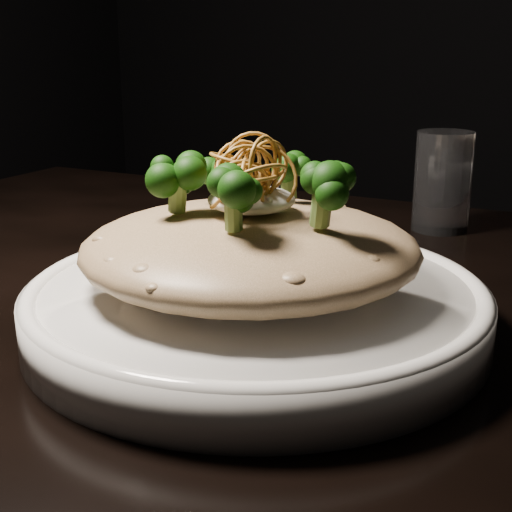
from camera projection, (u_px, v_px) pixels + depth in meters
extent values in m
cube|color=black|center=(244.00, 319.00, 0.58)|extent=(1.10, 0.80, 0.04)
cylinder|color=black|center=(80.00, 413.00, 1.18)|extent=(0.05, 0.05, 0.71)
cylinder|color=white|center=(256.00, 308.00, 0.50)|extent=(0.32, 0.32, 0.03)
ellipsoid|color=brown|center=(250.00, 248.00, 0.50)|extent=(0.24, 0.24, 0.05)
ellipsoid|color=silver|center=(252.00, 200.00, 0.48)|extent=(0.06, 0.06, 0.02)
cylinder|color=silver|center=(443.00, 182.00, 0.76)|extent=(0.08, 0.08, 0.11)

